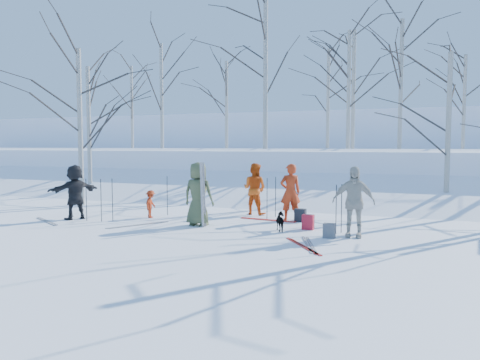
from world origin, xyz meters
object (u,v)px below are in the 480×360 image
at_px(skier_red_seated, 151,204).
at_px(backpack_red, 308,222).
at_px(backpack_dark, 300,215).
at_px(skier_olive_center, 198,194).
at_px(skier_grey_west, 75,192).
at_px(skier_red_north, 290,192).
at_px(skier_redor_behind, 255,189).
at_px(skier_cream_east, 354,202).
at_px(dog, 282,222).
at_px(backpack_grey, 329,231).

height_order(skier_red_seated, backpack_red, skier_red_seated).
bearing_deg(backpack_dark, skier_red_seated, -167.18).
bearing_deg(skier_olive_center, skier_grey_west, 4.61).
relative_size(skier_red_north, skier_redor_behind, 1.02).
bearing_deg(skier_cream_east, backpack_dark, 130.73).
relative_size(skier_red_seated, backpack_red, 2.17).
distance_m(skier_grey_west, backpack_red, 7.53).
bearing_deg(skier_red_seated, skier_olive_center, -117.76).
xyz_separation_m(skier_olive_center, skier_grey_west, (-4.24, -0.43, -0.06)).
xyz_separation_m(skier_olive_center, skier_redor_behind, (0.79, 2.71, -0.06)).
bearing_deg(skier_red_seated, backpack_red, -100.49).
xyz_separation_m(skier_olive_center, dog, (2.57, 0.06, -0.68)).
bearing_deg(backpack_dark, skier_redor_behind, 154.35).
bearing_deg(skier_cream_east, skier_red_seated, 168.64).
xyz_separation_m(skier_red_seated, backpack_red, (5.33, -0.16, -0.25)).
relative_size(skier_olive_center, skier_cream_east, 1.02).
relative_size(skier_redor_behind, skier_grey_west, 1.00).
bearing_deg(skier_olive_center, backpack_grey, 172.70).
bearing_deg(skier_grey_west, backpack_dark, 134.42).
relative_size(skier_grey_west, backpack_grey, 4.66).
relative_size(skier_redor_behind, backpack_red, 4.22).
bearing_deg(backpack_grey, skier_olive_center, 173.94).
bearing_deg(skier_grey_west, dog, 120.39).
xyz_separation_m(skier_red_seated, backpack_grey, (6.13, -1.16, -0.27)).
bearing_deg(dog, backpack_grey, 128.81).
bearing_deg(skier_redor_behind, skier_cream_east, 152.29).
bearing_deg(skier_redor_behind, skier_red_seated, 42.87).
bearing_deg(dog, backpack_dark, -125.00).
bearing_deg(skier_red_north, skier_grey_west, -8.23).
relative_size(skier_red_seated, skier_cream_east, 0.49).
bearing_deg(skier_red_north, backpack_grey, 97.37).
xyz_separation_m(dog, backpack_red, (0.62, 0.52, -0.06)).
xyz_separation_m(skier_red_north, skier_red_seated, (-4.41, -1.23, -0.45)).
distance_m(skier_red_north, skier_grey_west, 6.94).
bearing_deg(skier_cream_east, dog, 171.97).
xyz_separation_m(skier_olive_center, backpack_red, (3.20, 0.57, -0.74)).
height_order(skier_red_north, dog, skier_red_north).
bearing_deg(skier_red_north, skier_cream_east, 109.83).
relative_size(dog, backpack_red, 1.50).
height_order(skier_cream_east, backpack_grey, skier_cream_east).
height_order(skier_red_north, skier_red_seated, skier_red_north).
bearing_deg(backpack_red, backpack_dark, 113.85).
relative_size(skier_redor_behind, dog, 2.81).
distance_m(backpack_grey, backpack_dark, 2.62).
height_order(skier_olive_center, dog, skier_olive_center).
distance_m(skier_olive_center, skier_red_north, 3.00).
height_order(skier_red_north, skier_grey_west, skier_red_north).
distance_m(skier_red_north, backpack_grey, 3.03).
height_order(skier_olive_center, skier_red_north, skier_olive_center).
xyz_separation_m(skier_redor_behind, backpack_dark, (1.86, -0.89, -0.69)).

